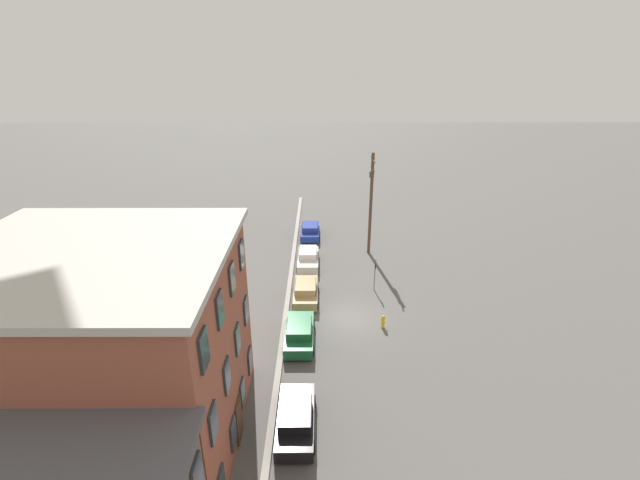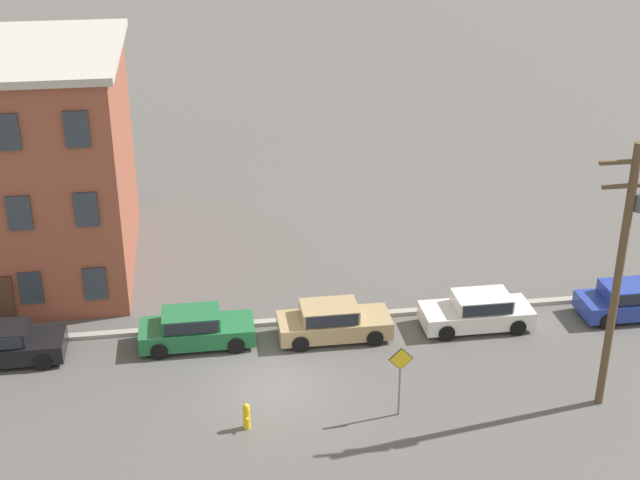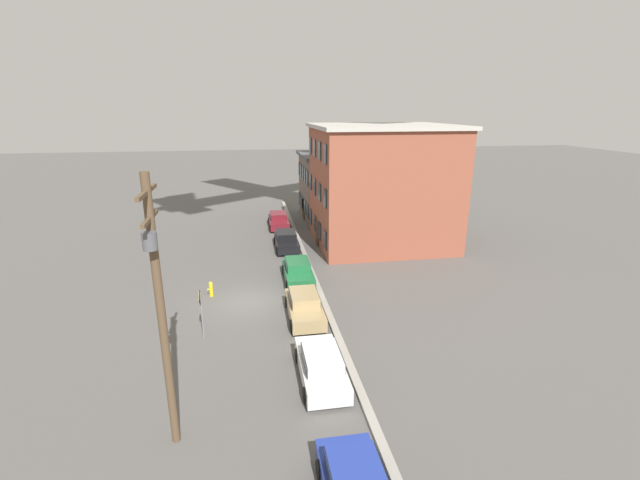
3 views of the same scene
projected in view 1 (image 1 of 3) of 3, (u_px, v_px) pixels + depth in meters
ground_plane at (349, 317)px, 30.44m from camera, size 200.00×200.00×0.00m
kerb_strip at (285, 317)px, 30.40m from camera, size 56.00×0.36×0.16m
apartment_midblock at (108, 354)px, 18.85m from camera, size 10.51×11.41×10.00m
car_black at (296, 418)px, 20.98m from camera, size 4.40×1.92×1.43m
car_green at (299, 332)px, 27.55m from camera, size 4.40×1.92×1.43m
car_tan at (306, 291)px, 32.46m from camera, size 4.40×1.92×1.43m
car_white at (308, 257)px, 37.88m from camera, size 4.40×1.92×1.43m
car_blue at (310, 230)px, 43.85m from camera, size 4.40×1.92×1.43m
caution_sign at (375, 270)px, 33.38m from camera, size 0.84×0.08×2.66m
utility_pole at (371, 199)px, 38.54m from camera, size 2.40×0.44×9.51m
fire_hydrant at (383, 321)px, 29.12m from camera, size 0.24×0.34×0.96m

